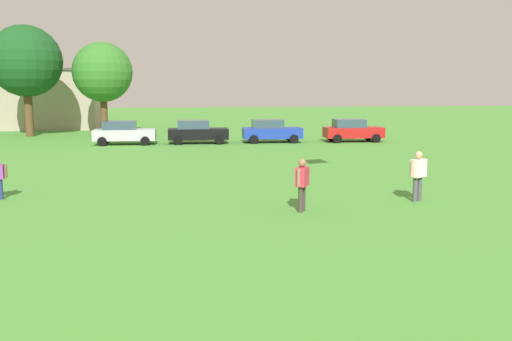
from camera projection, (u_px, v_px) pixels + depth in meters
ground_plane at (163, 154)px, 33.37m from camera, size 160.00×160.00×0.00m
adult_bystander at (302, 180)px, 17.90m from camera, size 0.56×0.74×1.74m
bystander_midfield at (418, 172)px, 19.53m from camera, size 0.74×0.60×1.80m
parked_car_silver_0 at (124, 132)px, 39.05m from camera, size 4.30×2.02×1.68m
parked_car_black_1 at (197, 132)px, 39.79m from camera, size 4.30×2.02×1.68m
parked_car_blue_2 at (271, 131)px, 40.54m from camera, size 4.30×2.02×1.68m
parked_car_red_3 at (352, 130)px, 41.07m from camera, size 4.30×2.02×1.68m
tree_center at (26, 61)px, 44.85m from camera, size 5.80×5.80×9.05m
tree_far_right at (103, 72)px, 46.31m from camera, size 5.00×5.00×7.79m
house_left at (50, 99)px, 54.26m from camera, size 9.86×6.96×5.81m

